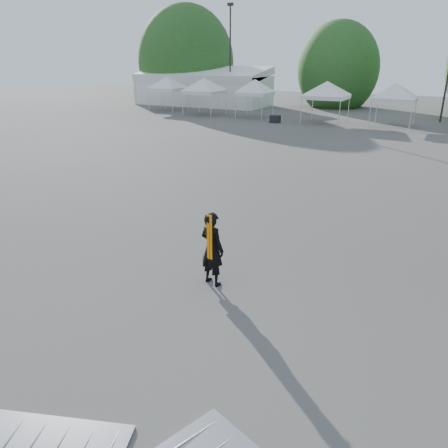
% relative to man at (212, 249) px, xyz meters
% --- Properties ---
extents(ground, '(120.00, 120.00, 0.00)m').
position_rel_man_xyz_m(ground, '(0.44, 1.66, -0.92)').
color(ground, '#474442').
rests_on(ground, ground).
extents(marquee, '(15.00, 6.25, 4.23)m').
position_rel_man_xyz_m(marquee, '(-21.56, 36.66, 1.05)').
color(marquee, white).
rests_on(marquee, ground).
extents(light_pole_west, '(0.60, 0.25, 10.30)m').
position_rel_man_xyz_m(light_pole_west, '(-17.56, 35.66, 4.85)').
color(light_pole_west, black).
rests_on(light_pole_west, ground).
extents(tree_far_w, '(4.80, 4.80, 7.30)m').
position_rel_man_xyz_m(tree_far_w, '(-25.56, 39.66, 3.62)').
color(tree_far_w, '#382314').
rests_on(tree_far_w, ground).
extents(tree_mid_w, '(4.16, 4.16, 6.33)m').
position_rel_man_xyz_m(tree_mid_w, '(-7.56, 41.66, 3.01)').
color(tree_mid_w, '#382314').
rests_on(tree_mid_w, ground).
extents(tent_a, '(4.29, 4.29, 3.88)m').
position_rel_man_xyz_m(tent_a, '(-21.92, 30.26, 2.14)').
color(tent_a, silver).
rests_on(tent_a, ground).
extents(tent_b, '(4.55, 4.55, 3.88)m').
position_rel_man_xyz_m(tent_b, '(-16.81, 28.85, 2.14)').
color(tent_b, silver).
rests_on(tent_b, ground).
extents(tent_c, '(3.92, 3.92, 3.88)m').
position_rel_man_xyz_m(tent_c, '(-11.78, 29.15, 2.14)').
color(tent_c, silver).
rests_on(tent_c, ground).
extents(tent_d, '(4.73, 4.73, 3.88)m').
position_rel_man_xyz_m(tent_d, '(-5.17, 28.73, 2.14)').
color(tent_d, silver).
rests_on(tent_d, ground).
extents(tent_e, '(4.42, 4.42, 3.88)m').
position_rel_man_xyz_m(tent_e, '(0.15, 28.80, 2.14)').
color(tent_e, silver).
rests_on(tent_e, ground).
extents(man, '(0.76, 0.59, 1.83)m').
position_rel_man_xyz_m(man, '(0.00, 0.00, 0.00)').
color(man, black).
rests_on(man, ground).
extents(crate_west, '(0.81, 0.64, 0.61)m').
position_rel_man_xyz_m(crate_west, '(-8.83, 26.81, -0.61)').
color(crate_west, black).
rests_on(crate_west, ground).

